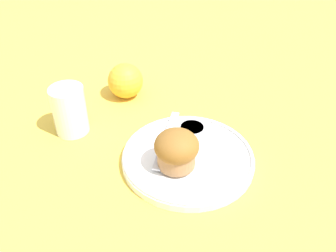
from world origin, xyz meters
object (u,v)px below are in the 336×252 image
orange_fruit (125,81)px  juice_glass (69,110)px  muffin (177,149)px  butter_knife (167,139)px

orange_fruit → juice_glass: juice_glass is taller
muffin → orange_fruit: muffin is taller
butter_knife → muffin: bearing=-153.6°
muffin → juice_glass: size_ratio=0.78×
butter_knife → juice_glass: 0.20m
juice_glass → butter_knife: bearing=-67.3°
butter_knife → orange_fruit: (0.09, 0.19, 0.02)m
muffin → orange_fruit: (0.13, 0.25, -0.01)m
muffin → juice_glass: (-0.03, 0.24, -0.00)m
muffin → butter_knife: 0.08m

